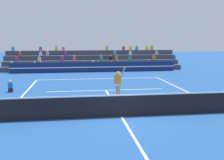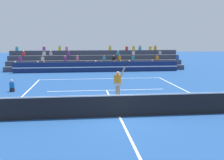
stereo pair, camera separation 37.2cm
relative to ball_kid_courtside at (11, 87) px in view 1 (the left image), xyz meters
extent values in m
plane|color=navy|center=(6.53, -6.71, -0.33)|extent=(120.00, 120.00, 0.00)
cube|color=white|center=(6.53, 5.19, -0.33)|extent=(11.00, 0.10, 0.01)
cube|color=white|center=(6.53, -0.29, -0.33)|extent=(8.25, 0.10, 0.01)
cube|color=white|center=(6.53, -6.71, -0.33)|extent=(0.10, 12.85, 0.01)
cube|color=black|center=(6.53, -6.71, 0.17)|extent=(11.90, 0.02, 1.00)
cube|color=white|center=(6.53, -6.71, 0.70)|extent=(11.90, 0.04, 0.06)
cube|color=navy|center=(6.53, 10.18, 0.22)|extent=(18.00, 0.24, 1.10)
cube|color=white|center=(6.53, 10.05, 0.22)|extent=(18.00, 0.02, 0.10)
cube|color=#383D4C|center=(6.53, 11.46, -0.06)|extent=(20.48, 0.95, 0.55)
cube|color=pink|center=(0.62, 11.29, 0.44)|extent=(0.32, 0.22, 0.44)
sphere|color=#9E7051|center=(0.62, 11.29, 0.76)|extent=(0.18, 0.18, 0.18)
cube|color=black|center=(13.00, 11.29, 0.44)|extent=(0.32, 0.22, 0.44)
sphere|color=#9E7051|center=(13.00, 11.29, 0.76)|extent=(0.18, 0.18, 0.18)
cube|color=yellow|center=(5.47, 11.29, 0.44)|extent=(0.32, 0.22, 0.44)
sphere|color=brown|center=(5.47, 11.29, 0.76)|extent=(0.18, 0.18, 0.18)
cube|color=teal|center=(15.80, 11.29, 0.44)|extent=(0.32, 0.22, 0.44)
sphere|color=brown|center=(15.80, 11.29, 0.76)|extent=(0.18, 0.18, 0.18)
cube|color=#B2B2B7|center=(6.39, 11.29, 0.44)|extent=(0.32, 0.22, 0.44)
sphere|color=beige|center=(6.39, 11.29, 0.76)|extent=(0.18, 0.18, 0.18)
cube|color=yellow|center=(8.53, 11.29, 0.44)|extent=(0.32, 0.22, 0.44)
sphere|color=#9E7051|center=(8.53, 11.29, 0.76)|extent=(0.18, 0.18, 0.18)
cube|color=#338C4C|center=(-0.03, 11.29, 0.44)|extent=(0.32, 0.22, 0.44)
sphere|color=beige|center=(-0.03, 11.29, 0.76)|extent=(0.18, 0.18, 0.18)
cube|color=teal|center=(-2.46, 11.29, 0.44)|extent=(0.32, 0.22, 0.44)
sphere|color=beige|center=(-2.46, 11.29, 0.76)|extent=(0.18, 0.18, 0.18)
cube|color=purple|center=(10.27, 11.29, 0.44)|extent=(0.32, 0.22, 0.44)
sphere|color=beige|center=(10.27, 11.29, 0.76)|extent=(0.18, 0.18, 0.18)
cube|color=#338C4C|center=(7.07, 11.29, 0.44)|extent=(0.32, 0.22, 0.44)
sphere|color=brown|center=(7.07, 11.29, 0.76)|extent=(0.18, 0.18, 0.18)
cube|color=teal|center=(9.25, 11.29, 0.44)|extent=(0.32, 0.22, 0.44)
sphere|color=#9E7051|center=(9.25, 11.29, 0.76)|extent=(0.18, 0.18, 0.18)
cube|color=#383D4C|center=(6.53, 12.41, 0.22)|extent=(20.48, 0.95, 1.10)
cube|color=teal|center=(10.89, 12.24, 0.99)|extent=(0.32, 0.22, 0.44)
sphere|color=brown|center=(10.89, 12.24, 1.31)|extent=(0.18, 0.18, 0.18)
cube|color=purple|center=(2.93, 12.24, 0.99)|extent=(0.32, 0.22, 0.44)
sphere|color=tan|center=(2.93, 12.24, 1.31)|extent=(0.18, 0.18, 0.18)
cube|color=purple|center=(-2.11, 12.24, 0.99)|extent=(0.32, 0.22, 0.44)
sphere|color=brown|center=(-2.11, 12.24, 1.31)|extent=(0.18, 0.18, 0.18)
cube|color=#2D4CA5|center=(16.36, 12.24, 0.99)|extent=(0.32, 0.22, 0.44)
sphere|color=brown|center=(16.36, 12.24, 1.31)|extent=(0.18, 0.18, 0.18)
cube|color=teal|center=(7.45, 12.24, 0.99)|extent=(0.32, 0.22, 0.44)
sphere|color=#9E7051|center=(7.45, 12.24, 1.31)|extent=(0.18, 0.18, 0.18)
cube|color=pink|center=(4.31, 12.24, 0.99)|extent=(0.32, 0.22, 0.44)
sphere|color=tan|center=(4.31, 12.24, 1.31)|extent=(0.18, 0.18, 0.18)
cube|color=silver|center=(0.36, 12.24, 0.99)|extent=(0.32, 0.22, 0.44)
sphere|color=#9E7051|center=(0.36, 12.24, 1.31)|extent=(0.18, 0.18, 0.18)
cube|color=orange|center=(13.84, 12.24, 0.99)|extent=(0.32, 0.22, 0.44)
sphere|color=#9E7051|center=(13.84, 12.24, 1.31)|extent=(0.18, 0.18, 0.18)
cube|color=black|center=(8.57, 12.24, 0.99)|extent=(0.32, 0.22, 0.44)
sphere|color=#9E7051|center=(8.57, 12.24, 1.31)|extent=(0.18, 0.18, 0.18)
cube|color=orange|center=(9.27, 12.24, 0.99)|extent=(0.32, 0.22, 0.44)
sphere|color=#9E7051|center=(9.27, 12.24, 1.31)|extent=(0.18, 0.18, 0.18)
cube|color=#383D4C|center=(6.53, 13.36, 0.49)|extent=(20.48, 0.95, 1.65)
cube|color=#B2B2B7|center=(1.19, 13.19, 1.54)|extent=(0.32, 0.22, 0.44)
sphere|color=beige|center=(1.19, 13.19, 1.86)|extent=(0.18, 0.18, 0.18)
cube|color=#B2B2B7|center=(14.46, 13.19, 1.54)|extent=(0.32, 0.22, 0.44)
sphere|color=brown|center=(14.46, 13.19, 1.86)|extent=(0.18, 0.18, 0.18)
cube|color=purple|center=(3.28, 13.19, 1.54)|extent=(0.32, 0.22, 0.44)
sphere|color=#9E7051|center=(3.28, 13.19, 1.86)|extent=(0.18, 0.18, 0.18)
cube|color=silver|center=(11.11, 13.19, 1.54)|extent=(0.32, 0.22, 0.44)
sphere|color=#9E7051|center=(11.11, 13.19, 1.86)|extent=(0.18, 0.18, 0.18)
cube|color=teal|center=(9.21, 13.19, 1.54)|extent=(0.32, 0.22, 0.44)
sphere|color=beige|center=(9.21, 13.19, 1.86)|extent=(0.18, 0.18, 0.18)
cube|color=red|center=(-1.92, 13.19, 1.54)|extent=(0.32, 0.22, 0.44)
sphere|color=beige|center=(-1.92, 13.19, 1.86)|extent=(0.18, 0.18, 0.18)
cube|color=silver|center=(0.41, 13.19, 1.54)|extent=(0.32, 0.22, 0.44)
sphere|color=#9E7051|center=(0.41, 13.19, 1.86)|extent=(0.18, 0.18, 0.18)
cube|color=#383D4C|center=(6.53, 14.31, 0.77)|extent=(20.48, 0.95, 2.20)
cube|color=pink|center=(3.01, 14.14, 2.09)|extent=(0.32, 0.22, 0.44)
sphere|color=beige|center=(3.01, 14.14, 2.41)|extent=(0.18, 0.18, 0.18)
cube|color=teal|center=(12.14, 14.14, 2.09)|extent=(0.32, 0.22, 0.44)
sphere|color=brown|center=(12.14, 14.14, 2.41)|extent=(0.18, 0.18, 0.18)
cube|color=teal|center=(-2.85, 14.14, 2.09)|extent=(0.32, 0.22, 0.44)
sphere|color=tan|center=(-2.85, 14.14, 2.41)|extent=(0.18, 0.18, 0.18)
cube|color=red|center=(10.45, 14.14, 2.09)|extent=(0.32, 0.22, 0.44)
sphere|color=beige|center=(10.45, 14.14, 2.41)|extent=(0.18, 0.18, 0.18)
cube|color=yellow|center=(2.19, 14.14, 2.09)|extent=(0.32, 0.22, 0.44)
sphere|color=brown|center=(2.19, 14.14, 2.41)|extent=(0.18, 0.18, 0.18)
cube|color=yellow|center=(13.46, 14.14, 2.09)|extent=(0.32, 0.22, 0.44)
sphere|color=beige|center=(13.46, 14.14, 2.41)|extent=(0.18, 0.18, 0.18)
cube|color=yellow|center=(8.34, 14.14, 2.09)|extent=(0.32, 0.22, 0.44)
sphere|color=#9E7051|center=(8.34, 14.14, 2.41)|extent=(0.18, 0.18, 0.18)
cube|color=orange|center=(14.12, 14.14, 2.09)|extent=(0.32, 0.22, 0.44)
sphere|color=brown|center=(14.12, 14.14, 2.41)|extent=(0.18, 0.18, 0.18)
cube|color=yellow|center=(11.32, 14.14, 2.09)|extent=(0.32, 0.22, 0.44)
sphere|color=tan|center=(11.32, 14.14, 2.41)|extent=(0.18, 0.18, 0.18)
cube|color=purple|center=(0.31, 14.14, 2.09)|extent=(0.32, 0.22, 0.44)
sphere|color=beige|center=(0.31, 14.14, 2.41)|extent=(0.18, 0.18, 0.18)
cube|color=black|center=(0.00, 0.00, -0.27)|extent=(0.28, 0.36, 0.12)
cube|color=black|center=(0.00, 0.00, -0.15)|extent=(0.28, 0.24, 0.18)
cube|color=#1966B2|center=(0.00, 0.00, 0.14)|extent=(0.30, 0.18, 0.40)
sphere|color=beige|center=(0.00, 0.00, 0.43)|extent=(0.17, 0.17, 0.17)
cylinder|color=tan|center=(6.87, -3.13, 0.12)|extent=(0.14, 0.14, 0.90)
cylinder|color=tan|center=(6.97, -3.33, 0.12)|extent=(0.14, 0.14, 0.90)
cube|color=white|center=(6.93, -3.21, 0.61)|extent=(0.37, 0.36, 0.20)
cube|color=orange|center=(6.93, -3.21, 0.91)|extent=(0.40, 0.39, 0.56)
sphere|color=tan|center=(6.93, -3.21, 1.27)|extent=(0.22, 0.22, 0.22)
cube|color=white|center=(6.89, -3.10, -0.29)|extent=(0.26, 0.27, 0.09)
cube|color=white|center=(7.00, -3.31, -0.29)|extent=(0.26, 0.27, 0.09)
cylinder|color=tan|center=(6.75, -3.05, 0.85)|extent=(0.09, 0.09, 0.56)
cylinder|color=tan|center=(7.19, -3.45, 1.40)|extent=(0.32, 0.30, 0.58)
cylinder|color=black|center=(7.32, -3.57, 1.75)|extent=(0.12, 0.11, 0.21)
torus|color=black|center=(7.38, -3.63, 1.91)|extent=(0.32, 0.30, 0.41)
sphere|color=#C6DB33|center=(6.09, -3.28, -0.30)|extent=(0.07, 0.07, 0.07)
camera|label=1|loc=(4.44, -18.38, 3.28)|focal=42.00mm
camera|label=2|loc=(4.81, -18.43, 3.28)|focal=42.00mm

